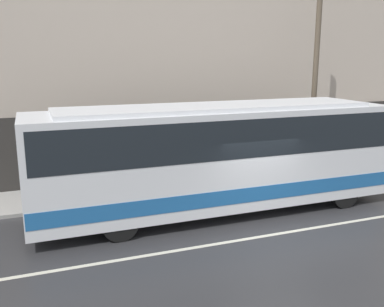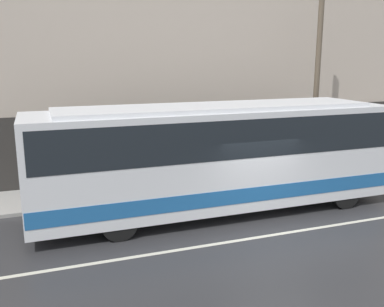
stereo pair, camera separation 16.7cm
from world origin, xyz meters
The scene contains 7 objects.
ground_plane centered at (0.00, 0.00, 0.00)m, with size 60.00×60.00×0.00m, color #2D2D30.
sidewalk centered at (0.00, 5.31, 0.06)m, with size 60.00×2.62×0.12m.
building_facade centered at (0.00, 6.77, 5.79)m, with size 60.00×0.35×11.98m.
lane_stripe centered at (0.00, 0.00, 0.00)m, with size 54.00×0.14×0.01m.
transit_bus centered at (-0.85, 2.28, 1.95)m, with size 11.49×2.61×3.46m.
utility_pole_near centered at (4.61, 4.85, 3.93)m, with size 0.22×0.22×7.62m.
pedestrian_waiting centered at (-4.79, 5.53, 0.91)m, with size 0.36×0.36×1.70m.
Camera 1 is at (-6.24, -9.68, 4.85)m, focal length 40.00 mm.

